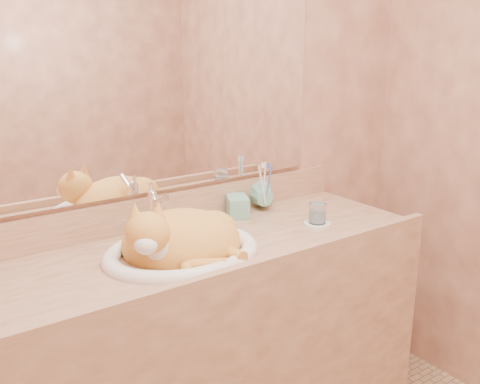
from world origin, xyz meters
TOP-DOWN VIEW (x-y plane):
  - wall_back at (0.00, 1.00)m, footprint 2.40×0.02m
  - vanity_counter at (0.00, 0.72)m, footprint 1.60×0.55m
  - mirror at (0.00, 0.99)m, footprint 1.30×0.02m
  - sink_basin at (-0.09, 0.70)m, footprint 0.55×0.48m
  - faucet at (-0.09, 0.90)m, footprint 0.06×0.13m
  - cat at (-0.11, 0.70)m, footprint 0.48×0.45m
  - soap_dispenser at (0.25, 0.87)m, footprint 0.11×0.11m
  - toothbrush_cup at (0.39, 0.89)m, footprint 0.15×0.15m
  - toothbrushes at (0.39, 0.89)m, footprint 0.03×0.03m
  - saucer at (0.45, 0.66)m, footprint 0.10×0.10m
  - water_glass at (0.45, 0.66)m, footprint 0.06×0.06m

SIDE VIEW (x-z plane):
  - vanity_counter at x=0.00m, z-range 0.00..0.85m
  - saucer at x=0.45m, z-range 0.85..0.86m
  - water_glass at x=0.45m, z-range 0.86..0.94m
  - toothbrush_cup at x=0.39m, z-range 0.85..0.95m
  - cat at x=-0.11m, z-range 0.80..1.02m
  - sink_basin at x=-0.09m, z-range 0.85..1.01m
  - soap_dispenser at x=0.25m, z-range 0.85..1.02m
  - faucet at x=-0.09m, z-range 0.85..1.03m
  - toothbrushes at x=0.39m, z-range 0.87..1.07m
  - wall_back at x=0.00m, z-range 0.00..2.50m
  - mirror at x=0.00m, z-range 0.99..1.79m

